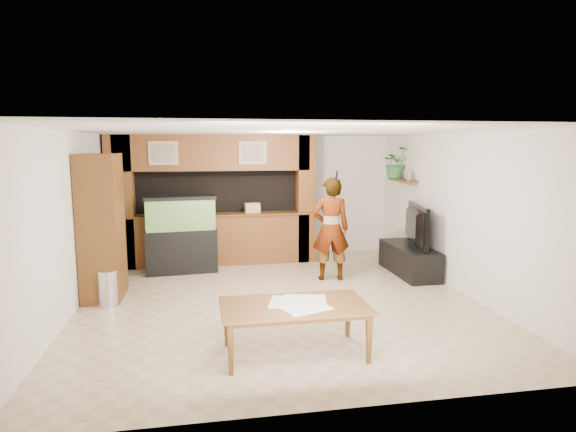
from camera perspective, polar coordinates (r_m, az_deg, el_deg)
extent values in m
plane|color=tan|center=(7.67, -1.11, -9.82)|extent=(6.50, 6.50, 0.00)
plane|color=white|center=(7.29, -1.17, 10.00)|extent=(6.50, 6.50, 0.00)
plane|color=silver|center=(10.56, -3.90, 2.40)|extent=(6.00, 0.00, 6.00)
plane|color=silver|center=(7.51, -24.37, -0.74)|extent=(0.00, 6.50, 6.50)
plane|color=silver|center=(8.37, 19.59, 0.38)|extent=(0.00, 6.50, 6.50)
cube|color=brown|center=(9.83, -8.57, -2.84)|extent=(3.80, 0.35, 1.00)
cube|color=brown|center=(9.74, -8.63, 0.16)|extent=(3.80, 0.43, 0.04)
cube|color=brown|center=(9.65, -8.79, 7.41)|extent=(3.80, 0.35, 0.70)
cube|color=brown|center=(9.83, -19.22, 1.51)|extent=(0.50, 0.35, 2.60)
cube|color=brown|center=(9.93, 2.07, 2.03)|extent=(0.35, 0.35, 2.60)
cube|color=black|center=(10.24, -8.77, 2.98)|extent=(4.20, 0.45, 0.85)
cube|color=tan|center=(9.48, -14.56, 7.23)|extent=(0.55, 0.03, 0.45)
cube|color=tan|center=(9.46, -14.57, 7.23)|extent=(0.43, 0.01, 0.35)
cube|color=tan|center=(9.50, -4.20, 7.48)|extent=(0.55, 0.03, 0.45)
cube|color=tan|center=(9.49, -4.19, 7.47)|extent=(0.43, 0.01, 0.35)
cylinder|color=black|center=(8.41, -22.77, 4.36)|extent=(0.04, 0.25, 0.25)
cylinder|color=white|center=(8.41, -22.60, 4.37)|extent=(0.01, 0.21, 0.21)
cube|color=brown|center=(10.00, 13.43, 4.16)|extent=(0.25, 0.90, 0.04)
cube|color=brown|center=(8.05, -21.20, -1.19)|extent=(0.57, 0.93, 2.27)
cylinder|color=#B2B2B7|center=(7.79, -20.56, -7.98)|extent=(0.30, 0.30, 0.54)
cube|color=black|center=(9.37, -12.52, -4.05)|extent=(1.32, 0.49, 0.82)
cube|color=#2F773A|center=(9.24, -12.65, 0.17)|extent=(1.26, 0.46, 0.57)
cube|color=black|center=(9.21, -12.72, 2.13)|extent=(1.32, 0.49, 0.07)
cube|color=black|center=(9.34, 14.15, -5.06)|extent=(0.59, 1.60, 0.53)
imported|color=black|center=(9.21, 14.29, -1.08)|extent=(0.44, 1.37, 0.78)
cube|color=tan|center=(9.76, 14.04, 4.71)|extent=(0.05, 0.14, 0.19)
imported|color=#2C6E31|center=(10.27, 12.62, 6.20)|extent=(0.67, 0.61, 0.64)
imported|color=#9F7857|center=(8.59, 5.08, -1.55)|extent=(0.72, 0.51, 1.84)
cylinder|color=black|center=(8.33, 5.78, 4.82)|extent=(0.04, 0.10, 0.16)
imported|color=brown|center=(5.64, 0.87, -13.44)|extent=(1.69, 0.95, 0.59)
cube|color=silver|center=(5.63, 1.02, -10.21)|extent=(0.71, 0.60, 0.01)
cube|color=silver|center=(5.46, 2.12, -10.82)|extent=(0.61, 0.53, 0.01)
cube|color=silver|center=(5.75, 1.98, -9.83)|extent=(0.56, 0.46, 0.01)
cube|color=tan|center=(9.78, -4.25, 0.97)|extent=(0.31, 0.22, 0.20)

